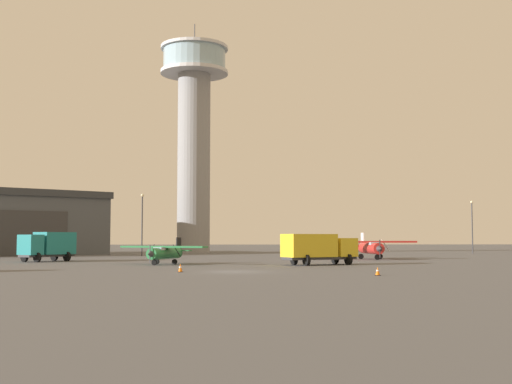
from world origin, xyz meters
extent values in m
plane|color=#545456|center=(0.00, 0.00, 0.00)|extent=(400.00, 400.00, 0.00)
cylinder|color=gray|center=(-5.32, 63.68, 15.28)|extent=(5.55, 5.55, 30.55)
cylinder|color=silver|center=(-5.32, 63.68, 30.85)|extent=(11.56, 11.56, 0.60)
cylinder|color=#99B7C6|center=(-5.32, 63.68, 33.01)|extent=(10.64, 10.64, 3.71)
cylinder|color=silver|center=(-5.32, 63.68, 35.11)|extent=(11.56, 11.56, 0.50)
cylinder|color=#38383D|center=(-5.32, 63.68, 37.36)|extent=(0.16, 0.16, 4.00)
cube|color=#38383A|center=(-29.39, 42.42, 3.11)|extent=(13.56, 9.46, 6.23)
cylinder|color=#287A42|center=(-6.20, 13.66, 1.04)|extent=(3.07, 5.30, 1.06)
cone|color=#38383D|center=(-7.32, 11.04, 1.04)|extent=(0.98, 1.00, 0.74)
cube|color=#38383D|center=(-7.32, 11.04, 1.04)|extent=(0.10, 0.08, 1.62)
cube|color=#287A42|center=(-6.30, 13.43, 1.65)|extent=(8.32, 4.53, 0.17)
cylinder|color=black|center=(-7.55, 13.97, 1.30)|extent=(0.80, 0.39, 1.15)
cylinder|color=black|center=(-5.05, 12.89, 1.30)|extent=(0.80, 0.39, 1.15)
cube|color=#99B7C6|center=(-6.60, 12.73, 1.33)|extent=(1.15, 1.19, 0.60)
cone|color=#287A42|center=(-5.07, 16.29, 1.12)|extent=(1.20, 1.41, 0.79)
cube|color=black|center=(-5.07, 16.29, 1.80)|extent=(0.46, 0.90, 1.45)
cube|color=#287A42|center=(-5.07, 16.29, 1.25)|extent=(2.65, 1.71, 0.09)
cylinder|color=black|center=(-7.00, 11.79, 0.26)|extent=(0.52, 0.33, 0.51)
cylinder|color=black|center=(-6.99, 14.19, 0.26)|extent=(0.52, 0.33, 0.51)
cylinder|color=black|center=(-5.27, 13.45, 0.26)|extent=(0.52, 0.33, 0.51)
cylinder|color=red|center=(16.66, 27.80, 1.27)|extent=(1.65, 6.58, 1.30)
cone|color=#38383D|center=(16.85, 24.29, 1.27)|extent=(0.96, 0.99, 0.91)
cube|color=#38383D|center=(16.85, 24.29, 1.27)|extent=(0.11, 0.07, 1.98)
cube|color=red|center=(16.68, 27.49, 2.03)|extent=(10.52, 2.14, 0.21)
cylinder|color=white|center=(15.01, 27.39, 1.60)|extent=(1.03, 0.14, 1.42)
cylinder|color=white|center=(18.35, 27.58, 1.60)|extent=(1.03, 0.14, 1.42)
cube|color=#99B7C6|center=(16.73, 26.55, 1.63)|extent=(1.10, 1.20, 0.73)
cone|color=red|center=(16.47, 31.30, 1.38)|extent=(1.05, 1.51, 0.97)
cube|color=white|center=(16.47, 31.30, 2.21)|extent=(0.19, 1.15, 1.78)
cube|color=red|center=(16.47, 31.30, 1.54)|extent=(3.18, 1.11, 0.10)
cylinder|color=black|center=(16.80, 25.29, 0.31)|extent=(0.64, 0.21, 0.63)
cylinder|color=black|center=(15.50, 27.94, 0.31)|extent=(0.64, 0.21, 0.63)
cylinder|color=black|center=(17.80, 28.07, 0.31)|extent=(0.64, 0.21, 0.63)
cube|color=#38383D|center=(-19.21, 22.32, 0.62)|extent=(4.98, 5.85, 0.24)
cube|color=teal|center=(-20.48, 20.60, 1.78)|extent=(2.79, 2.67, 2.08)
cube|color=#99B7C6|center=(-20.94, 19.98, 2.19)|extent=(1.58, 1.20, 1.04)
cube|color=teal|center=(-18.62, 23.11, 1.92)|extent=(4.17, 4.54, 2.35)
cylinder|color=black|center=(-19.63, 20.05, 0.50)|extent=(0.97, 0.82, 1.00)
cylinder|color=black|center=(-21.26, 21.25, 0.50)|extent=(0.97, 0.82, 1.00)
cylinder|color=black|center=(-17.33, 23.16, 0.50)|extent=(0.97, 0.82, 1.00)
cylinder|color=black|center=(-18.95, 24.36, 0.50)|extent=(0.97, 0.82, 1.00)
cube|color=#38383D|center=(8.12, 11.76, 0.62)|extent=(7.15, 4.58, 0.24)
cube|color=gold|center=(10.41, 12.77, 1.60)|extent=(2.76, 3.01, 1.72)
cube|color=#99B7C6|center=(11.25, 13.13, 1.95)|extent=(0.90, 1.93, 0.86)
cube|color=gold|center=(7.09, 11.31, 1.79)|extent=(5.29, 4.12, 2.09)
cylinder|color=black|center=(9.91, 13.74, 0.50)|extent=(0.65, 1.03, 1.00)
cylinder|color=black|center=(10.79, 11.74, 0.50)|extent=(0.65, 1.03, 1.00)
cylinder|color=black|center=(5.77, 11.93, 0.50)|extent=(0.65, 1.03, 1.00)
cylinder|color=black|center=(6.65, 9.92, 0.50)|extent=(0.65, 1.03, 1.00)
cylinder|color=#38383D|center=(-11.65, 43.22, 4.07)|extent=(0.18, 0.18, 8.14)
sphere|color=#F9E5B2|center=(-11.65, 43.22, 8.36)|extent=(0.44, 0.44, 0.44)
cylinder|color=#38383D|center=(39.08, 53.95, 3.97)|extent=(0.18, 0.18, 7.94)
sphere|color=#F9E5B2|center=(39.08, 53.95, 8.16)|extent=(0.44, 0.44, 0.44)
cube|color=black|center=(9.26, -5.65, 0.02)|extent=(0.36, 0.36, 0.04)
cone|color=orange|center=(9.26, -5.65, 0.31)|extent=(0.30, 0.30, 0.53)
cylinder|color=white|center=(9.26, -5.65, 0.33)|extent=(0.21, 0.21, 0.08)
cube|color=black|center=(-3.97, -0.45, 0.02)|extent=(0.36, 0.36, 0.04)
cone|color=orange|center=(-3.97, -0.45, 0.33)|extent=(0.30, 0.30, 0.59)
cylinder|color=white|center=(-3.97, -0.45, 0.36)|extent=(0.21, 0.21, 0.08)
camera|label=1|loc=(-1.34, -49.11, 2.48)|focal=46.61mm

